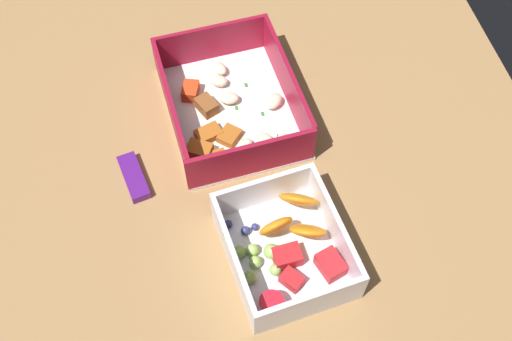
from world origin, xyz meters
The scene contains 4 objects.
table_surface centered at (0.00, 0.00, 1.00)cm, with size 80.00×80.00×2.00cm, color #9E7547.
pasta_container centered at (9.52, 0.95, 3.96)cm, with size 23.01×18.75×6.49cm.
fruit_bowl centered at (-12.51, -1.80, 4.07)cm, with size 17.46×15.18×5.71cm.
candy_bar centered at (1.58, 14.97, 2.60)cm, with size 7.00×2.40×1.20cm, color #51197A.
Camera 1 is at (-41.04, 7.61, 67.45)cm, focal length 41.80 mm.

